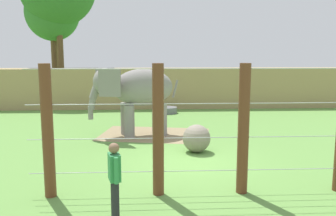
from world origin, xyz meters
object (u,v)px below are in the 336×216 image
elephant (136,91)px  enrichment_ball (197,138)px  zookeeper (115,178)px  water_tub (168,110)px

elephant → enrichment_ball: bearing=-51.1°
zookeeper → enrichment_ball: bearing=65.2°
elephant → water_tub: 5.96m
water_tub → zookeeper: bearing=-97.6°
elephant → zookeeper: bearing=-91.5°
enrichment_ball → water_tub: enrichment_ball is taller
enrichment_ball → zookeeper: 5.67m
enrichment_ball → zookeeper: (-2.38, -5.13, 0.44)m
enrichment_ball → water_tub: (-0.60, 8.19, -0.31)m
water_tub → enrichment_ball: bearing=-85.8°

